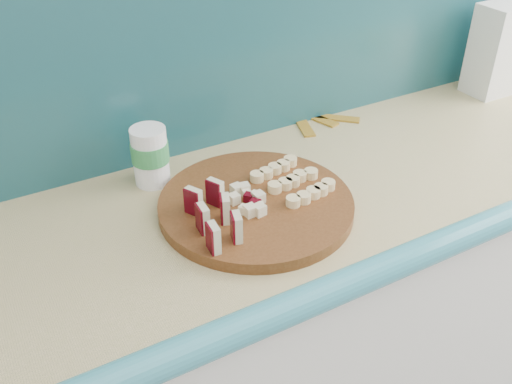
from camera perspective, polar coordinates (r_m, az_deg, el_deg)
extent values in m
cube|color=white|center=(1.68, 10.09, -11.15)|extent=(2.20, 0.60, 0.88)
cube|color=tan|center=(1.40, 11.90, 2.15)|extent=(2.20, 0.60, 0.03)
cube|color=teal|center=(1.24, 20.68, -4.28)|extent=(2.20, 0.06, 0.03)
cube|color=teal|center=(1.50, 5.89, 15.96)|extent=(2.20, 0.02, 0.50)
cylinder|color=#48270F|center=(1.20, 0.00, -1.30)|extent=(0.47, 0.47, 0.03)
cube|color=beige|center=(1.05, -4.20, -4.59)|extent=(0.02, 0.04, 0.06)
cube|color=#47050E|center=(1.05, -4.62, -4.78)|extent=(0.01, 0.04, 0.06)
cube|color=beige|center=(1.10, -5.26, -2.65)|extent=(0.02, 0.04, 0.06)
cube|color=#47050E|center=(1.10, -5.66, -2.82)|extent=(0.01, 0.04, 0.06)
cube|color=beige|center=(1.15, -6.22, -0.88)|extent=(0.02, 0.04, 0.06)
cube|color=#47050E|center=(1.15, -6.61, -1.04)|extent=(0.01, 0.04, 0.06)
cube|color=beige|center=(1.07, -1.88, -3.53)|extent=(0.02, 0.04, 0.06)
cube|color=#47050E|center=(1.07, -2.28, -3.71)|extent=(0.01, 0.04, 0.06)
cube|color=beige|center=(1.12, -3.02, -1.68)|extent=(0.02, 0.04, 0.06)
cube|color=#47050E|center=(1.12, -3.41, -1.85)|extent=(0.01, 0.04, 0.06)
cube|color=beige|center=(1.17, -4.06, 0.01)|extent=(0.02, 0.04, 0.06)
cube|color=#47050E|center=(1.17, -4.44, -0.15)|extent=(0.01, 0.04, 0.06)
cube|color=#FCF0CA|center=(1.18, -0.62, -0.66)|extent=(0.02, 0.02, 0.02)
cube|color=#FCF0CA|center=(1.19, -0.61, -0.39)|extent=(0.02, 0.02, 0.02)
cube|color=#47050E|center=(1.20, -1.00, -0.13)|extent=(0.02, 0.02, 0.02)
cube|color=#FCF0CA|center=(1.19, -1.21, -0.55)|extent=(0.02, 0.02, 0.02)
cube|color=#FCF0CA|center=(1.19, -1.72, -0.53)|extent=(0.02, 0.02, 0.02)
cube|color=#FCF0CA|center=(1.18, -2.25, -0.75)|extent=(0.02, 0.02, 0.02)
cube|color=#FCF0CA|center=(1.17, -1.52, -0.94)|extent=(0.02, 0.02, 0.02)
cube|color=#FCF0CA|center=(1.17, -1.60, -1.26)|extent=(0.02, 0.02, 0.02)
cube|color=#47050E|center=(1.15, -1.24, -1.60)|extent=(0.02, 0.02, 0.02)
cube|color=#FCF0CA|center=(1.17, -0.75, -1.19)|extent=(0.02, 0.02, 0.02)
cube|color=#FCF0CA|center=(1.16, -0.17, -1.25)|extent=(0.02, 0.02, 0.02)
cube|color=#FCF0CA|center=(1.18, -0.55, -0.87)|extent=(0.02, 0.02, 0.02)
cube|color=#FCF0CA|center=(1.18, -0.15, -0.72)|extent=(0.02, 0.02, 0.02)
cylinder|color=beige|center=(1.18, 3.82, -0.90)|extent=(0.03, 0.03, 0.02)
cylinder|color=beige|center=(1.19, 4.72, -0.49)|extent=(0.03, 0.03, 0.02)
cylinder|color=beige|center=(1.21, 5.59, -0.08)|extent=(0.03, 0.03, 0.02)
cylinder|color=beige|center=(1.22, 6.45, 0.31)|extent=(0.03, 0.03, 0.02)
cylinder|color=beige|center=(1.24, 7.28, 0.70)|extent=(0.03, 0.03, 0.02)
cylinder|color=beige|center=(1.22, 1.92, 0.41)|extent=(0.03, 0.03, 0.02)
cylinder|color=beige|center=(1.23, 2.81, 0.79)|extent=(0.03, 0.03, 0.02)
cylinder|color=beige|center=(1.25, 3.68, 1.17)|extent=(0.03, 0.03, 0.02)
cylinder|color=beige|center=(1.26, 4.53, 1.54)|extent=(0.03, 0.03, 0.02)
cylinder|color=beige|center=(1.27, 5.36, 1.90)|extent=(0.03, 0.03, 0.02)
cylinder|color=beige|center=(1.26, 0.13, 1.63)|extent=(0.03, 0.03, 0.02)
cylinder|color=beige|center=(1.27, 1.01, 1.99)|extent=(0.03, 0.03, 0.02)
cylinder|color=beige|center=(1.28, 1.88, 2.35)|extent=(0.03, 0.03, 0.02)
cylinder|color=beige|center=(1.30, 2.72, 2.69)|extent=(0.03, 0.03, 0.02)
cylinder|color=beige|center=(1.31, 3.55, 3.03)|extent=(0.03, 0.03, 0.02)
cube|color=white|center=(1.84, 23.13, 12.98)|extent=(0.15, 0.11, 0.26)
cylinder|color=white|center=(1.29, -10.52, 3.55)|extent=(0.08, 0.08, 0.14)
cylinder|color=#37984F|center=(1.28, -10.57, 3.98)|extent=(0.08, 0.08, 0.05)
cube|color=gold|center=(1.55, 4.73, 6.75)|extent=(0.07, 0.14, 0.01)
cube|color=gold|center=(1.59, 5.97, 7.41)|extent=(0.07, 0.14, 0.01)
cube|color=gold|center=(1.60, 7.81, 7.36)|extent=(0.12, 0.12, 0.01)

